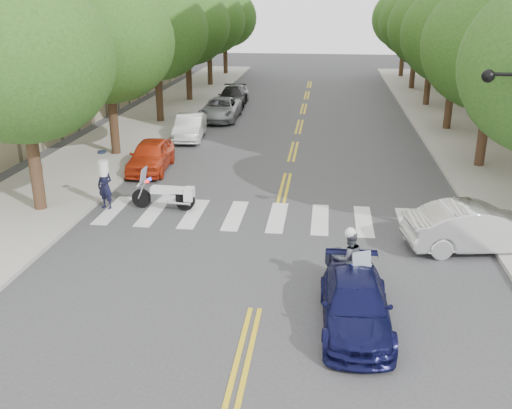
% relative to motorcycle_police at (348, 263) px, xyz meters
% --- Properties ---
extents(ground, '(140.00, 140.00, 0.00)m').
position_rel_motorcycle_police_xyz_m(ground, '(-2.35, -1.29, -0.83)').
color(ground, '#38383A').
rests_on(ground, ground).
extents(sidewalk_left, '(5.00, 60.00, 0.15)m').
position_rel_motorcycle_police_xyz_m(sidewalk_left, '(-11.85, 20.71, -0.76)').
color(sidewalk_left, '#9E9991').
rests_on(sidewalk_left, ground).
extents(sidewalk_right, '(5.00, 60.00, 0.15)m').
position_rel_motorcycle_police_xyz_m(sidewalk_right, '(7.15, 20.71, -0.76)').
color(sidewalk_right, '#9E9991').
rests_on(sidewalk_right, ground).
extents(tree_l_0, '(6.40, 6.40, 8.45)m').
position_rel_motorcycle_police_xyz_m(tree_l_0, '(-11.15, 4.71, 4.72)').
color(tree_l_0, '#382316').
rests_on(tree_l_0, ground).
extents(tree_l_1, '(6.40, 6.40, 8.45)m').
position_rel_motorcycle_police_xyz_m(tree_l_1, '(-11.15, 12.71, 4.72)').
color(tree_l_1, '#382316').
rests_on(tree_l_1, ground).
extents(tree_l_2, '(6.40, 6.40, 8.45)m').
position_rel_motorcycle_police_xyz_m(tree_l_2, '(-11.15, 20.71, 4.72)').
color(tree_l_2, '#382316').
rests_on(tree_l_2, ground).
extents(tree_l_3, '(6.40, 6.40, 8.45)m').
position_rel_motorcycle_police_xyz_m(tree_l_3, '(-11.15, 28.71, 4.72)').
color(tree_l_3, '#382316').
rests_on(tree_l_3, ground).
extents(tree_l_4, '(6.40, 6.40, 8.45)m').
position_rel_motorcycle_police_xyz_m(tree_l_4, '(-11.15, 36.71, 4.72)').
color(tree_l_4, '#382316').
rests_on(tree_l_4, ground).
extents(tree_l_5, '(6.40, 6.40, 8.45)m').
position_rel_motorcycle_police_xyz_m(tree_l_5, '(-11.15, 44.71, 4.72)').
color(tree_l_5, '#382316').
rests_on(tree_l_5, ground).
extents(tree_r_1, '(6.40, 6.40, 8.45)m').
position_rel_motorcycle_police_xyz_m(tree_r_1, '(6.45, 12.71, 4.72)').
color(tree_r_1, '#382316').
rests_on(tree_r_1, ground).
extents(tree_r_2, '(6.40, 6.40, 8.45)m').
position_rel_motorcycle_police_xyz_m(tree_r_2, '(6.45, 20.71, 4.72)').
color(tree_r_2, '#382316').
rests_on(tree_r_2, ground).
extents(tree_r_3, '(6.40, 6.40, 8.45)m').
position_rel_motorcycle_police_xyz_m(tree_r_3, '(6.45, 28.71, 4.72)').
color(tree_r_3, '#382316').
rests_on(tree_r_3, ground).
extents(tree_r_4, '(6.40, 6.40, 8.45)m').
position_rel_motorcycle_police_xyz_m(tree_r_4, '(6.45, 36.71, 4.72)').
color(tree_r_4, '#382316').
rests_on(tree_r_4, ground).
extents(tree_r_5, '(6.40, 6.40, 8.45)m').
position_rel_motorcycle_police_xyz_m(tree_r_5, '(6.45, 44.71, 4.72)').
color(tree_r_5, '#382316').
rests_on(tree_r_5, ground).
extents(motorcycle_police, '(1.18, 2.19, 1.87)m').
position_rel_motorcycle_police_xyz_m(motorcycle_police, '(0.00, 0.00, 0.00)').
color(motorcycle_police, black).
rests_on(motorcycle_police, ground).
extents(motorcycle_parked, '(2.46, 0.59, 1.58)m').
position_rel_motorcycle_police_xyz_m(motorcycle_parked, '(-6.49, 5.59, -0.28)').
color(motorcycle_parked, black).
rests_on(motorcycle_parked, ground).
extents(officer_standing, '(0.77, 0.64, 1.80)m').
position_rel_motorcycle_police_xyz_m(officer_standing, '(-8.85, 5.37, 0.07)').
color(officer_standing, black).
rests_on(officer_standing, ground).
extents(convertible, '(4.75, 2.32, 1.50)m').
position_rel_motorcycle_police_xyz_m(convertible, '(4.15, 3.21, -0.08)').
color(convertible, silver).
rests_on(convertible, ground).
extents(sedan_blue, '(1.77, 4.11, 1.18)m').
position_rel_motorcycle_police_xyz_m(sedan_blue, '(0.15, -1.79, -0.24)').
color(sedan_blue, '#0D0F39').
rests_on(sedan_blue, ground).
extents(parked_car_a, '(1.96, 4.27, 1.42)m').
position_rel_motorcycle_police_xyz_m(parked_car_a, '(-8.65, 10.47, -0.12)').
color(parked_car_a, red).
rests_on(parked_car_a, ground).
extents(parked_car_b, '(1.83, 4.26, 1.37)m').
position_rel_motorcycle_police_xyz_m(parked_car_b, '(-8.29, 16.71, -0.15)').
color(parked_car_b, white).
rests_on(parked_car_b, ground).
extents(parked_car_c, '(2.38, 5.03, 1.39)m').
position_rel_motorcycle_police_xyz_m(parked_car_c, '(-7.55, 22.21, -0.14)').
color(parked_car_c, '#929498').
rests_on(parked_car_c, ground).
extents(parked_car_d, '(2.21, 4.88, 1.39)m').
position_rel_motorcycle_police_xyz_m(parked_car_d, '(-7.55, 26.90, -0.14)').
color(parked_car_d, black).
rests_on(parked_car_d, ground).
extents(parked_car_e, '(1.70, 4.20, 1.43)m').
position_rel_motorcycle_police_xyz_m(parked_car_e, '(-7.55, 28.21, -0.12)').
color(parked_car_e, '#A7A7AC').
rests_on(parked_car_e, ground).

